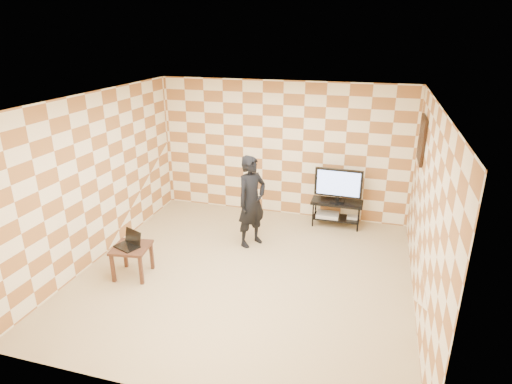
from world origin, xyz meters
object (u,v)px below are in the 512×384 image
at_px(tv, 338,184).
at_px(side_table, 132,252).
at_px(tv_stand, 337,208).
at_px(person, 252,201).

xyz_separation_m(tv, side_table, (-2.83, -2.69, -0.45)).
xyz_separation_m(tv_stand, person, (-1.36, -1.19, 0.45)).
bearing_deg(side_table, person, 45.74).
distance_m(tv_stand, side_table, 3.91).
height_order(tv_stand, person, person).
distance_m(tv, side_table, 3.93).
relative_size(tv, side_table, 1.50).
bearing_deg(tv_stand, person, -138.85).
xyz_separation_m(tv_stand, side_table, (-2.83, -2.70, 0.05)).
distance_m(tv_stand, person, 1.86).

